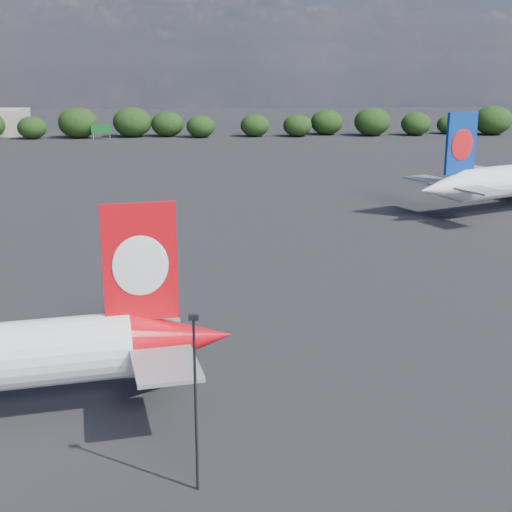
{
  "coord_description": "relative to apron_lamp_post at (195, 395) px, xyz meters",
  "views": [
    {
      "loc": [
        11.5,
        -44.72,
        23.86
      ],
      "look_at": [
        16.0,
        12.0,
        8.0
      ],
      "focal_mm": 50.0,
      "sensor_mm": 36.0,
      "label": 1
    }
  ],
  "objects": [
    {
      "name": "apron_lamp_post",
      "position": [
        0.0,
        0.0,
        0.0
      ],
      "size": [
        0.55,
        0.3,
        10.63
      ],
      "color": "black",
      "rests_on": "ground"
    },
    {
      "name": "ground",
      "position": [
        -10.99,
        68.84,
        -5.96
      ],
      "size": [
        500.0,
        500.0,
        0.0
      ],
      "primitive_type": "plane",
      "color": "black",
      "rests_on": "ground"
    },
    {
      "name": "horizon_treeline",
      "position": [
        -0.13,
        189.08,
        -1.86
      ],
      "size": [
        202.56,
        14.38,
        9.33
      ],
      "color": "black",
      "rests_on": "ground"
    },
    {
      "name": "highway_sign",
      "position": [
        -28.99,
        184.84,
        -2.84
      ],
      "size": [
        6.0,
        0.3,
        4.5
      ],
      "color": "#125B23",
      "rests_on": "ground"
    },
    {
      "name": "billboard_yellow",
      "position": [
        1.01,
        190.84,
        -2.09
      ],
      "size": [
        5.0,
        0.3,
        5.5
      ],
      "color": "gold",
      "rests_on": "ground"
    }
  ]
}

